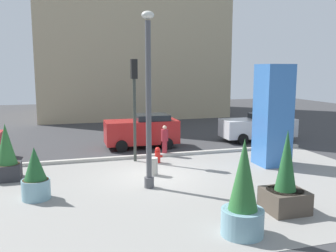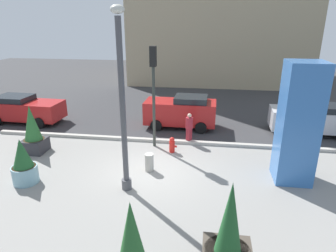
% 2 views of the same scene
% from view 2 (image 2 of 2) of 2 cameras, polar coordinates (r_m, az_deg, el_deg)
% --- Properties ---
extents(ground_plane, '(60.00, 60.00, 0.00)m').
position_cam_2_polar(ground_plane, '(15.95, -0.42, -1.93)').
color(ground_plane, '#38383A').
extents(plaza_pavement, '(18.00, 10.00, 0.02)m').
position_cam_2_polar(plaza_pavement, '(10.71, -5.39, -13.79)').
color(plaza_pavement, gray).
rests_on(plaza_pavement, ground_plane).
extents(curb_strip, '(18.00, 0.24, 0.16)m').
position_cam_2_polar(curb_strip, '(15.12, -0.92, -2.87)').
color(curb_strip, '#B7B2A8').
rests_on(curb_strip, ground_plane).
extents(lamp_post, '(0.44, 0.44, 6.34)m').
position_cam_2_polar(lamp_post, '(10.07, -8.70, 3.30)').
color(lamp_post, '#4C4C51').
rests_on(lamp_post, ground_plane).
extents(art_pillar_blue, '(1.33, 1.33, 4.57)m').
position_cam_2_polar(art_pillar_blue, '(11.90, 23.72, 0.33)').
color(art_pillar_blue, '#3870BC').
rests_on(art_pillar_blue, ground_plane).
extents(potted_plant_curbside, '(1.20, 1.20, 2.56)m').
position_cam_2_polar(potted_plant_curbside, '(7.70, 11.45, -21.20)').
color(potted_plant_curbside, '#4C4238').
rests_on(potted_plant_curbside, ground_plane).
extents(potted_plant_near_right, '(1.00, 1.00, 2.26)m').
position_cam_2_polar(potted_plant_near_right, '(15.07, -24.53, -1.07)').
color(potted_plant_near_right, '#2D2D33').
rests_on(potted_plant_near_right, ground_plane).
extents(potted_plant_mid_plaza, '(0.94, 0.94, 1.80)m').
position_cam_2_polar(potted_plant_mid_plaza, '(12.48, -26.02, -6.58)').
color(potted_plant_mid_plaza, '#7AA8B7').
rests_on(potted_plant_mid_plaza, ground_plane).
extents(fire_hydrant, '(0.36, 0.26, 0.75)m').
position_cam_2_polar(fire_hydrant, '(13.92, 0.79, -3.65)').
color(fire_hydrant, red).
rests_on(fire_hydrant, ground_plane).
extents(concrete_bollard, '(0.36, 0.36, 0.75)m').
position_cam_2_polar(concrete_bollard, '(12.29, -3.62, -7.01)').
color(concrete_bollard, '#B2ADA3').
rests_on(concrete_bollard, ground_plane).
extents(traffic_light_corner, '(0.28, 0.42, 4.80)m').
position_cam_2_polar(traffic_light_corner, '(13.77, -2.81, 8.55)').
color(traffic_light_corner, '#333833').
rests_on(traffic_light_corner, ground_plane).
extents(car_passing_lane, '(4.56, 2.06, 1.65)m').
position_cam_2_polar(car_passing_lane, '(17.85, 26.44, 1.23)').
color(car_passing_lane, silver).
rests_on(car_passing_lane, ground_plane).
extents(car_far_lane, '(4.05, 2.00, 1.85)m').
position_cam_2_polar(car_far_lane, '(17.02, 2.54, 2.85)').
color(car_far_lane, red).
rests_on(car_far_lane, ground_plane).
extents(car_curb_east, '(4.48, 2.10, 1.62)m').
position_cam_2_polar(car_curb_east, '(19.86, -25.85, 3.01)').
color(car_curb_east, red).
rests_on(car_curb_east, ground_plane).
extents(pedestrian_crossing, '(0.48, 0.48, 1.56)m').
position_cam_2_polar(pedestrian_crossing, '(14.82, 4.09, -0.16)').
color(pedestrian_crossing, maroon).
rests_on(pedestrian_crossing, ground_plane).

